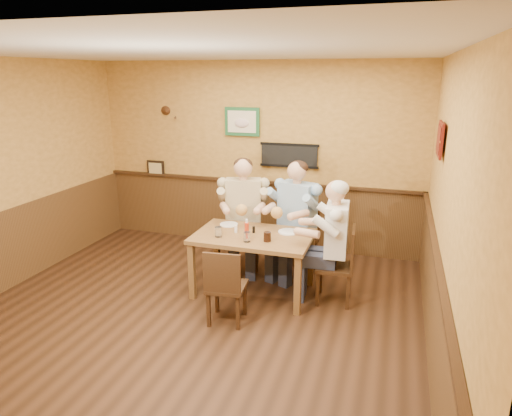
{
  "coord_description": "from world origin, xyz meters",
  "views": [
    {
      "loc": [
        2.05,
        -4.03,
        2.6
      ],
      "look_at": [
        0.53,
        0.83,
        1.1
      ],
      "focal_mm": 32.0,
      "sensor_mm": 36.0,
      "label": 1
    }
  ],
  "objects": [
    {
      "name": "chair_near_side",
      "position": [
        0.42,
        0.13,
        0.43
      ],
      "size": [
        0.43,
        0.43,
        0.86
      ],
      "primitive_type": null,
      "rotation": [
        0.0,
        0.0,
        3.24
      ],
      "color": "#3E2613",
      "rests_on": "ground"
    },
    {
      "name": "chair_right_end",
      "position": [
        1.46,
        0.94,
        0.46
      ],
      "size": [
        0.45,
        0.45,
        0.92
      ],
      "primitive_type": null,
      "rotation": [
        0.0,
        0.0,
        -1.5
      ],
      "color": "#3E2613",
      "rests_on": "ground"
    },
    {
      "name": "water_glass_left",
      "position": [
        0.11,
        0.68,
        0.81
      ],
      "size": [
        0.09,
        0.09,
        0.12
      ],
      "primitive_type": "cylinder",
      "rotation": [
        0.0,
        0.0,
        0.1
      ],
      "color": "white",
      "rests_on": "dining_table"
    },
    {
      "name": "water_glass_mid",
      "position": [
        0.48,
        0.62,
        0.81
      ],
      "size": [
        0.1,
        0.1,
        0.12
      ],
      "primitive_type": "cylinder",
      "rotation": [
        0.0,
        0.0,
        -0.31
      ],
      "color": "white",
      "rests_on": "dining_table"
    },
    {
      "name": "dining_table",
      "position": [
        0.48,
        0.88,
        0.66
      ],
      "size": [
        1.4,
        0.9,
        0.75
      ],
      "color": "brown",
      "rests_on": "ground"
    },
    {
      "name": "chair_back_left",
      "position": [
        0.12,
        1.57,
        0.48
      ],
      "size": [
        0.55,
        0.55,
        0.97
      ],
      "primitive_type": null,
      "rotation": [
        0.0,
        0.0,
        0.28
      ],
      "color": "#3E2613",
      "rests_on": "ground"
    },
    {
      "name": "room",
      "position": [
        0.13,
        0.17,
        1.69
      ],
      "size": [
        5.02,
        5.03,
        2.81
      ],
      "color": "black",
      "rests_on": "ground"
    },
    {
      "name": "plate_far_left",
      "position": [
        0.07,
        1.13,
        0.76
      ],
      "size": [
        0.25,
        0.25,
        0.02
      ],
      "primitive_type": "cylinder",
      "rotation": [
        0.0,
        0.0,
        -0.11
      ],
      "color": "white",
      "rests_on": "dining_table"
    },
    {
      "name": "salt_shaker",
      "position": [
        0.25,
        0.89,
        0.8
      ],
      "size": [
        0.05,
        0.05,
        0.09
      ],
      "primitive_type": "cylinder",
      "rotation": [
        0.0,
        0.0,
        0.35
      ],
      "color": "white",
      "rests_on": "dining_table"
    },
    {
      "name": "cola_tumbler",
      "position": [
        0.7,
        0.71,
        0.81
      ],
      "size": [
        0.11,
        0.11,
        0.11
      ],
      "primitive_type": "cylinder",
      "rotation": [
        0.0,
        0.0,
        -0.37
      ],
      "color": "black",
      "rests_on": "dining_table"
    },
    {
      "name": "diner_white_elder",
      "position": [
        1.46,
        0.94,
        0.66
      ],
      "size": [
        0.65,
        0.65,
        1.32
      ],
      "primitive_type": null,
      "rotation": [
        0.0,
        0.0,
        -1.5
      ],
      "color": "silver",
      "rests_on": "ground"
    },
    {
      "name": "chair_back_right",
      "position": [
        0.86,
        1.57,
        0.49
      ],
      "size": [
        0.57,
        0.57,
        0.97
      ],
      "primitive_type": null,
      "rotation": [
        0.0,
        0.0,
        -0.35
      ],
      "color": "#3E2613",
      "rests_on": "ground"
    },
    {
      "name": "pepper_shaker",
      "position": [
        0.46,
        0.94,
        0.79
      ],
      "size": [
        0.04,
        0.04,
        0.08
      ],
      "primitive_type": "cylinder",
      "rotation": [
        0.0,
        0.0,
        0.35
      ],
      "color": "black",
      "rests_on": "dining_table"
    },
    {
      "name": "diner_blue_polo",
      "position": [
        0.86,
        1.57,
        0.69
      ],
      "size": [
        0.82,
        0.82,
        1.39
      ],
      "primitive_type": null,
      "rotation": [
        0.0,
        0.0,
        -0.35
      ],
      "color": "#87A9CB",
      "rests_on": "ground"
    },
    {
      "name": "hot_sauce_bottle",
      "position": [
        0.43,
        0.76,
        0.85
      ],
      "size": [
        0.06,
        0.06,
        0.2
      ],
      "primitive_type": "cylinder",
      "rotation": [
        0.0,
        0.0,
        0.18
      ],
      "color": "red",
      "rests_on": "dining_table"
    },
    {
      "name": "diner_tan_shirt",
      "position": [
        0.12,
        1.57,
        0.69
      ],
      "size": [
        0.79,
        0.79,
        1.39
      ],
      "primitive_type": null,
      "rotation": [
        0.0,
        0.0,
        0.28
      ],
      "color": "#CDB98D",
      "rests_on": "ground"
    },
    {
      "name": "plate_far_right",
      "position": [
        0.86,
        1.08,
        0.76
      ],
      "size": [
        0.33,
        0.33,
        0.02
      ],
      "primitive_type": "cylinder",
      "rotation": [
        0.0,
        0.0,
        -0.4
      ],
      "color": "white",
      "rests_on": "dining_table"
    }
  ]
}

